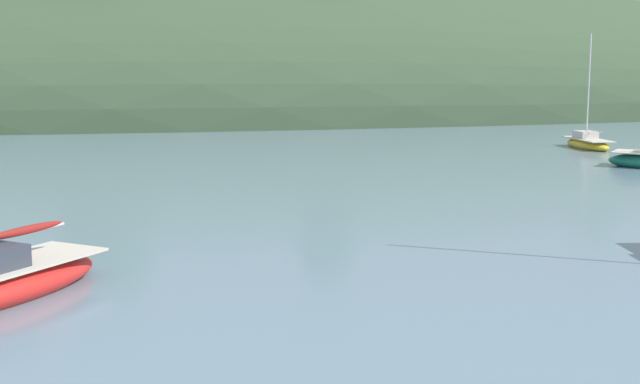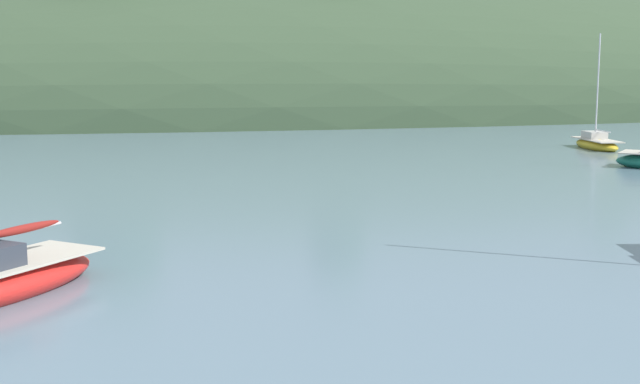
# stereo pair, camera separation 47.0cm
# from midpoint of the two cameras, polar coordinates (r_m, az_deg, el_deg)

# --- Properties ---
(far_shoreline_hill) EXTENTS (150.00, 36.00, 29.22)m
(far_shoreline_hill) POSITION_cam_midpoint_polar(r_m,az_deg,el_deg) (88.75, 4.37, 5.21)
(far_shoreline_hill) COLOR #384C33
(far_shoreline_hill) RESTS_ON ground
(sailboat_yellow_far) EXTENTS (2.44, 5.05, 7.18)m
(sailboat_yellow_far) POSITION_cam_midpoint_polar(r_m,az_deg,el_deg) (55.63, 17.11, 3.13)
(sailboat_yellow_far) COLOR gold
(sailboat_yellow_far) RESTS_ON ground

